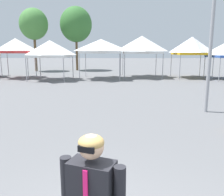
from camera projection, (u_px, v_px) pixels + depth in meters
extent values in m
cylinder|color=#9E9EA3|center=(1.00, 65.00, 23.48)|extent=(0.06, 0.06, 2.08)
cylinder|color=#9E9EA3|center=(28.00, 65.00, 20.31)|extent=(0.06, 0.06, 2.39)
cylinder|color=#9E9EA3|center=(8.00, 64.00, 22.74)|extent=(0.06, 0.06, 2.39)
cylinder|color=#9E9EA3|center=(36.00, 64.00, 22.87)|extent=(0.06, 0.06, 2.39)
pyramid|color=white|center=(16.00, 45.00, 21.18)|extent=(2.94, 2.94, 1.09)
cube|color=red|center=(16.00, 52.00, 21.31)|extent=(2.92, 2.92, 0.20)
cylinder|color=#9E9EA3|center=(26.00, 69.00, 18.71)|extent=(0.06, 0.06, 2.08)
cylinder|color=#9E9EA3|center=(64.00, 69.00, 18.48)|extent=(0.06, 0.06, 2.08)
cylinder|color=#9E9EA3|center=(40.00, 66.00, 21.62)|extent=(0.06, 0.06, 2.08)
cylinder|color=#9E9EA3|center=(73.00, 66.00, 21.39)|extent=(0.06, 0.06, 2.08)
pyramid|color=white|center=(50.00, 48.00, 19.73)|extent=(3.28, 3.28, 1.18)
cube|color=white|center=(50.00, 56.00, 19.87)|extent=(3.25, 3.25, 0.20)
cylinder|color=#9E9EA3|center=(79.00, 66.00, 19.34)|extent=(0.06, 0.06, 2.40)
cylinder|color=#9E9EA3|center=(120.00, 66.00, 19.18)|extent=(0.06, 0.06, 2.40)
cylinder|color=#9E9EA3|center=(86.00, 64.00, 22.51)|extent=(0.06, 0.06, 2.40)
cylinder|color=#9E9EA3|center=(120.00, 64.00, 22.36)|extent=(0.06, 0.06, 2.40)
pyramid|color=white|center=(101.00, 45.00, 20.51)|extent=(3.48, 3.48, 0.98)
cube|color=white|center=(101.00, 52.00, 20.63)|extent=(3.45, 3.45, 0.20)
cylinder|color=#9E9EA3|center=(125.00, 65.00, 20.48)|extent=(0.06, 0.06, 2.35)
cylinder|color=#9E9EA3|center=(163.00, 65.00, 20.48)|extent=(0.06, 0.06, 2.35)
cylinder|color=#9E9EA3|center=(123.00, 63.00, 23.68)|extent=(0.06, 0.06, 2.35)
cylinder|color=#9E9EA3|center=(156.00, 63.00, 23.68)|extent=(0.06, 0.06, 2.35)
pyramid|color=white|center=(142.00, 44.00, 21.71)|extent=(3.51, 3.51, 1.35)
cube|color=white|center=(142.00, 52.00, 21.87)|extent=(3.48, 3.48, 0.20)
cylinder|color=#9E9EA3|center=(180.00, 66.00, 20.22)|extent=(0.06, 0.06, 2.25)
cylinder|color=#9E9EA3|center=(213.00, 66.00, 20.29)|extent=(0.06, 0.06, 2.25)
cylinder|color=#9E9EA3|center=(171.00, 64.00, 22.97)|extent=(0.06, 0.06, 2.25)
cylinder|color=#9E9EA3|center=(200.00, 64.00, 23.04)|extent=(0.06, 0.06, 2.25)
pyramid|color=white|center=(192.00, 45.00, 21.27)|extent=(3.10, 3.10, 1.36)
cube|color=yellow|center=(191.00, 54.00, 21.43)|extent=(3.07, 3.07, 0.20)
cylinder|color=#9E9EA3|center=(220.00, 69.00, 18.95)|extent=(0.06, 0.06, 2.06)
cylinder|color=#9E9EA3|center=(205.00, 66.00, 22.27)|extent=(0.06, 0.06, 2.06)
cube|color=black|center=(92.00, 192.00, 2.23)|extent=(0.47, 0.36, 0.60)
cylinder|color=black|center=(67.00, 184.00, 2.32)|extent=(0.11, 0.11, 0.56)
cylinder|color=black|center=(120.00, 196.00, 2.14)|extent=(0.11, 0.11, 0.56)
sphere|color=#D8A884|center=(91.00, 147.00, 2.14)|extent=(0.23, 0.23, 0.23)
ellipsoid|color=tan|center=(91.00, 142.00, 2.14)|extent=(0.23, 0.23, 0.14)
cube|color=black|center=(86.00, 150.00, 2.04)|extent=(0.15, 0.07, 0.06)
cube|color=#E51966|center=(86.00, 195.00, 2.10)|extent=(0.05, 0.03, 0.46)
cylinder|color=#9E9EA3|center=(214.00, 4.00, 9.07)|extent=(0.14, 0.14, 8.40)
cylinder|color=brown|center=(35.00, 54.00, 28.10)|extent=(0.28, 0.28, 4.07)
ellipsoid|color=#47843D|center=(34.00, 24.00, 27.45)|extent=(3.22, 3.22, 3.54)
cylinder|color=brown|center=(77.00, 54.00, 29.28)|extent=(0.28, 0.28, 3.93)
ellipsoid|color=#387233|center=(76.00, 24.00, 28.59)|extent=(3.76, 3.76, 4.14)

